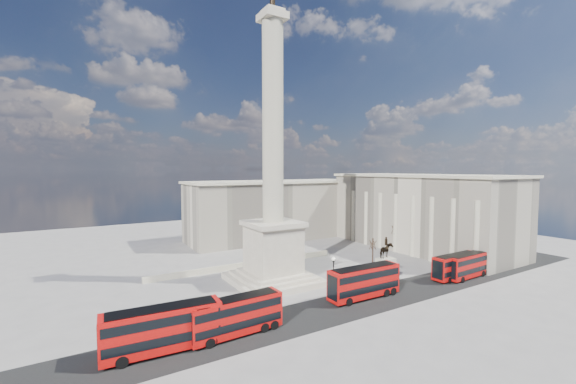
% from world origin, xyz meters
% --- Properties ---
extents(ground, '(180.00, 180.00, 0.00)m').
position_xyz_m(ground, '(0.00, 0.00, 0.00)').
color(ground, gray).
rests_on(ground, ground).
extents(asphalt_road, '(120.00, 9.00, 0.01)m').
position_xyz_m(asphalt_road, '(5.00, -10.00, 0.00)').
color(asphalt_road, black).
rests_on(asphalt_road, ground).
extents(nelsons_column, '(14.00, 14.00, 49.85)m').
position_xyz_m(nelsons_column, '(0.00, 5.00, 12.92)').
color(nelsons_column, beige).
rests_on(nelsons_column, ground).
extents(balustrade_wall, '(40.00, 0.60, 1.10)m').
position_xyz_m(balustrade_wall, '(0.00, 16.00, 0.55)').
color(balustrade_wall, beige).
rests_on(balustrade_wall, ground).
extents(building_east, '(19.00, 46.00, 18.60)m').
position_xyz_m(building_east, '(45.00, 10.00, 9.32)').
color(building_east, beige).
rests_on(building_east, ground).
extents(building_northeast, '(51.00, 17.00, 16.60)m').
position_xyz_m(building_northeast, '(20.00, 40.00, 8.32)').
color(building_northeast, beige).
rests_on(building_northeast, ground).
extents(red_bus_a, '(11.52, 3.18, 4.63)m').
position_xyz_m(red_bus_a, '(-13.25, -10.28, 2.43)').
color(red_bus_a, red).
rests_on(red_bus_a, ground).
extents(red_bus_b, '(12.28, 3.09, 4.96)m').
position_xyz_m(red_bus_b, '(8.38, -9.03, 2.60)').
color(red_bus_b, red).
rests_on(red_bus_b, ground).
extents(red_bus_c, '(11.07, 2.99, 4.45)m').
position_xyz_m(red_bus_c, '(31.88, -11.08, 2.33)').
color(red_bus_c, red).
rests_on(red_bus_c, ground).
extents(red_bus_d, '(10.96, 2.72, 4.43)m').
position_xyz_m(red_bus_d, '(29.72, -10.24, 2.32)').
color(red_bus_d, red).
rests_on(red_bus_d, ground).
extents(red_bus_e, '(12.57, 3.61, 5.03)m').
position_xyz_m(red_bus_e, '(-21.60, -9.93, 2.64)').
color(red_bus_e, red).
rests_on(red_bus_e, ground).
extents(victorian_lamp, '(0.57, 0.57, 6.59)m').
position_xyz_m(victorian_lamp, '(3.85, -7.09, 3.88)').
color(victorian_lamp, black).
rests_on(victorian_lamp, ground).
extents(equestrian_statue, '(3.81, 2.86, 7.98)m').
position_xyz_m(equestrian_statue, '(17.29, -4.88, 2.76)').
color(equestrian_statue, beige).
rests_on(equestrian_statue, ground).
extents(bare_tree_near, '(2.00, 2.00, 8.75)m').
position_xyz_m(bare_tree_near, '(39.53, -2.23, 6.89)').
color(bare_tree_near, '#332319').
rests_on(bare_tree_near, ground).
extents(bare_tree_mid, '(1.69, 1.69, 6.42)m').
position_xyz_m(bare_tree_mid, '(21.21, 2.33, 5.06)').
color(bare_tree_mid, '#332319').
rests_on(bare_tree_mid, ground).
extents(bare_tree_far, '(1.77, 1.77, 7.24)m').
position_xyz_m(bare_tree_far, '(36.22, 10.37, 5.70)').
color(bare_tree_far, '#332319').
rests_on(bare_tree_far, ground).
extents(pedestrian_walking, '(0.81, 0.70, 1.87)m').
position_xyz_m(pedestrian_walking, '(17.69, -6.50, 0.93)').
color(pedestrian_walking, black).
rests_on(pedestrian_walking, ground).
extents(pedestrian_standing, '(0.90, 0.73, 1.75)m').
position_xyz_m(pedestrian_standing, '(29.50, -6.50, 0.87)').
color(pedestrian_standing, black).
rests_on(pedestrian_standing, ground).
extents(pedestrian_crossing, '(0.60, 0.99, 1.57)m').
position_xyz_m(pedestrian_crossing, '(10.99, -4.52, 0.78)').
color(pedestrian_crossing, black).
rests_on(pedestrian_crossing, ground).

